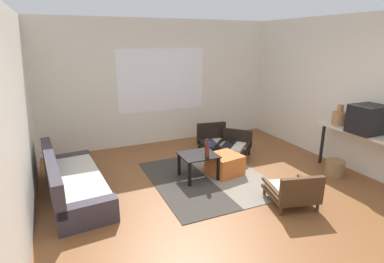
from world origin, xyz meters
TOP-DOWN VIEW (x-y plane):
  - ground_plane at (0.00, 0.00)m, footprint 7.80×7.80m
  - far_wall_with_window at (0.00, 3.06)m, footprint 5.60×0.13m
  - side_wall_right at (2.66, 0.30)m, footprint 0.12×6.60m
  - side_wall_left at (-2.66, 0.30)m, footprint 0.12×6.60m
  - area_rug at (0.04, 0.79)m, footprint 1.84×2.20m
  - couch at (-2.09, 1.08)m, footprint 0.91×2.09m
  - coffee_table at (-0.10, 0.89)m, footprint 0.60×0.54m
  - armchair_by_window at (0.75, 1.93)m, footprint 0.71×0.65m
  - armchair_striped_foreground at (0.73, -0.48)m, footprint 0.75×0.77m
  - armchair_corner at (1.00, 1.52)m, footprint 0.86×0.86m
  - ottoman_orange at (0.40, 0.85)m, footprint 0.59×0.59m
  - console_shelf at (2.33, -0.14)m, footprint 0.37×1.50m
  - crt_television at (2.32, -0.27)m, footprint 0.51×0.42m
  - clay_vase at (2.33, 0.26)m, footprint 0.23×0.23m
  - glass_bottle at (-0.02, 0.73)m, footprint 0.07×0.07m
  - wicker_basket at (2.10, 0.01)m, footprint 0.32×0.32m

SIDE VIEW (x-z plane):
  - ground_plane at x=0.00m, z-range 0.00..0.00m
  - area_rug at x=0.04m, z-range 0.00..0.01m
  - wicker_basket at x=2.10m, z-range 0.00..0.28m
  - ottoman_orange at x=0.40m, z-range 0.00..0.35m
  - couch at x=-2.09m, z-range -0.13..0.55m
  - armchair_striped_foreground at x=0.73m, z-range -0.04..0.50m
  - armchair_corner at x=1.00m, z-range -0.01..0.49m
  - armchair_by_window at x=0.75m, z-range -0.04..0.54m
  - coffee_table at x=-0.10m, z-range 0.13..0.56m
  - glass_bottle at x=-0.02m, z-range 0.40..0.71m
  - console_shelf at x=2.33m, z-range 0.31..1.14m
  - clay_vase at x=2.33m, z-range 0.78..1.14m
  - crt_television at x=2.32m, z-range 0.83..1.28m
  - side_wall_right at x=2.66m, z-range 0.00..2.70m
  - side_wall_left at x=-2.66m, z-range 0.00..2.70m
  - far_wall_with_window at x=0.00m, z-range 0.00..2.70m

